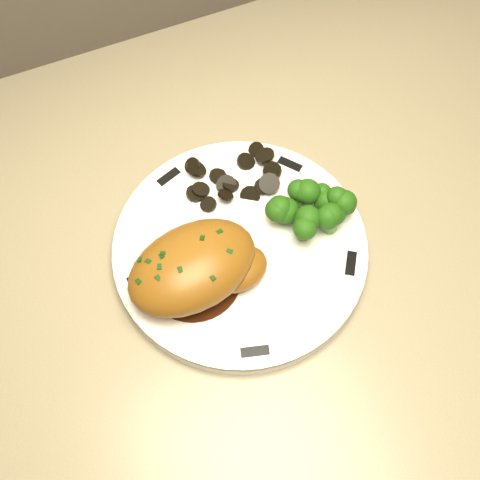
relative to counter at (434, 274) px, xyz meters
name	(u,v)px	position (x,y,z in m)	size (l,w,h in m)	color
counter	(434,274)	(0.00, 0.00, 0.00)	(1.89, 0.64, 0.93)	brown
plate	(240,249)	(-0.37, -0.02, 0.41)	(0.25, 0.25, 0.02)	white
rim_accent_0	(290,164)	(-0.28, 0.05, 0.42)	(0.03, 0.01, 0.00)	black
rim_accent_1	(169,177)	(-0.40, 0.09, 0.42)	(0.03, 0.01, 0.00)	black
rim_accent_2	(136,288)	(-0.48, -0.02, 0.42)	(0.03, 0.01, 0.00)	black
rim_accent_3	(255,351)	(-0.40, -0.12, 0.42)	(0.03, 0.01, 0.00)	black
rim_accent_4	(351,263)	(-0.28, -0.08, 0.42)	(0.03, 0.01, 0.00)	black
gravy_pool	(194,278)	(-0.42, -0.03, 0.42)	(0.09, 0.09, 0.00)	#361609
chicken_breast	(198,267)	(-0.42, -0.03, 0.44)	(0.14, 0.10, 0.05)	#8F5918
mushroom_pile	(231,180)	(-0.35, 0.06, 0.42)	(0.08, 0.06, 0.02)	black
broccoli_florets	(315,207)	(-0.29, -0.02, 0.44)	(0.08, 0.06, 0.03)	#568F3C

